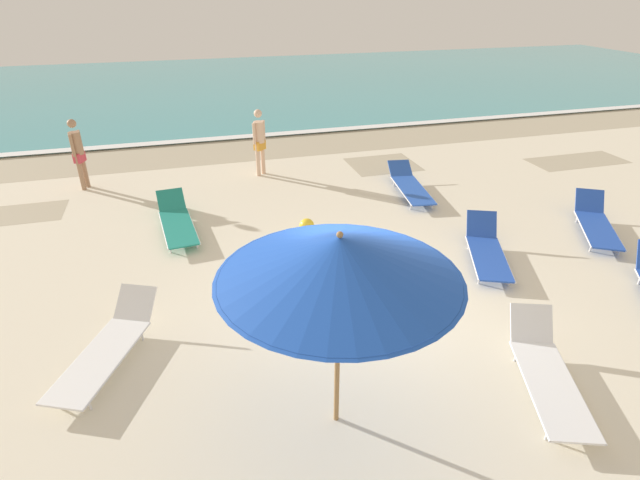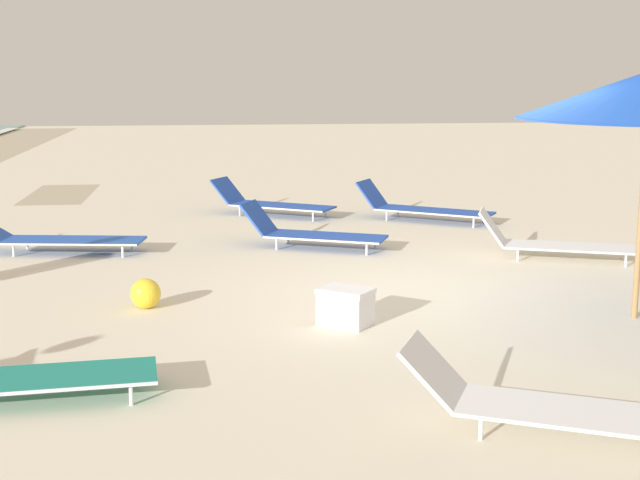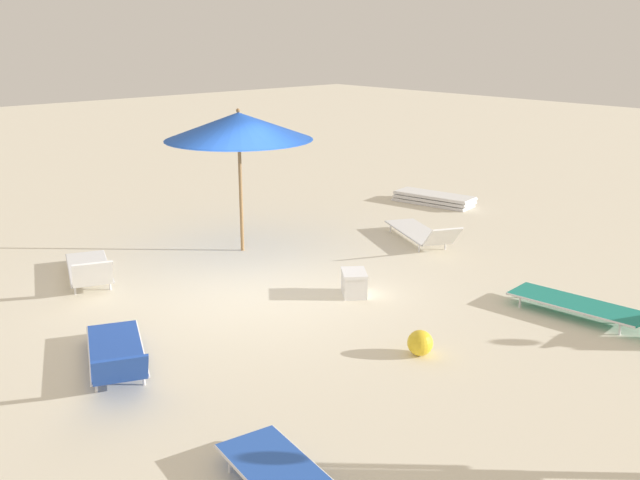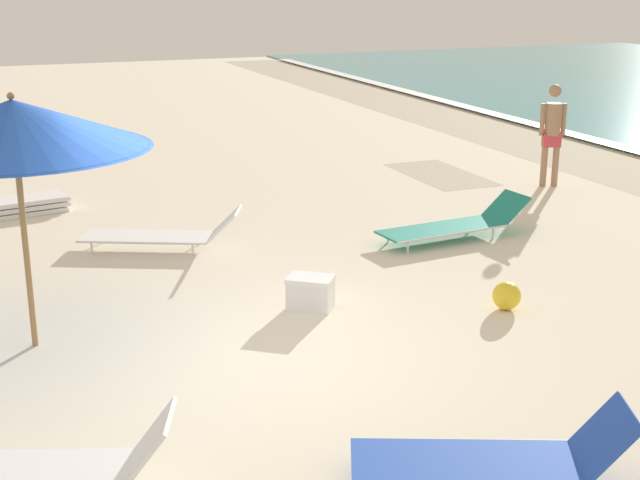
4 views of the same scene
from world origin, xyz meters
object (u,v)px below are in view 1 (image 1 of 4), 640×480
Objects in this scene: beach_umbrella at (339,259)px; sun_lounger_near_water_left at (596,223)px; sun_lounger_mid_beach_solo at (487,250)px; cooler_box at (288,280)px; beach_ball at (307,226)px; beachgoer_wading_adult at (259,139)px; sun_lounger_beside_umbrella at (410,185)px; sun_lounger_near_water_right at (547,372)px; sun_lounger_mid_beach_pair_b at (108,346)px; beachgoer_shoreline_child at (78,150)px; sun_lounger_under_umbrella at (177,221)px.

sun_lounger_near_water_left is at bearing 26.02° from beach_umbrella.
sun_lounger_mid_beach_solo is 3.80m from cooler_box.
beachgoer_wading_adult is at bearing 94.52° from beach_ball.
beach_umbrella is 7.76m from sun_lounger_beside_umbrella.
sun_lounger_near_water_left is at bearing 62.11° from sun_lounger_near_water_right.
beach_umbrella is 8.83m from beachgoer_wading_adult.
beachgoer_wading_adult is at bearing 89.28° from sun_lounger_mid_beach_pair_b.
beach_ball is at bearing 71.37° from beachgoer_shoreline_child.
sun_lounger_mid_beach_pair_b is at bearing -154.51° from beachgoer_wading_adult.
beachgoer_shoreline_child reaches higher than cooler_box.
sun_lounger_under_umbrella is 1.30× the size of beachgoer_shoreline_child.
beach_umbrella is at bearing -132.54° from beachgoer_wading_adult.
beachgoer_shoreline_child is at bearing 165.03° from sun_lounger_mid_beach_solo.
sun_lounger_mid_beach_solo is at bearing 73.29° from beachgoer_shoreline_child.
sun_lounger_near_water_right is at bearing -91.32° from sun_lounger_beside_umbrella.
sun_lounger_mid_beach_solo reaches higher than cooler_box.
beach_umbrella is at bearing 35.80° from cooler_box.
beachgoer_wading_adult is (0.63, 8.72, -1.23)m from beach_umbrella.
sun_lounger_mid_beach_pair_b is 6.90× the size of beach_ball.
sun_lounger_beside_umbrella is 1.14× the size of sun_lounger_near_water_right.
sun_lounger_mid_beach_solo reaches higher than beach_ball.
beach_umbrella reaches higher than sun_lounger_near_water_left.
sun_lounger_under_umbrella is 1.05× the size of sun_lounger_mid_beach_pair_b.
beachgoer_shoreline_child reaches higher than sun_lounger_under_umbrella.
sun_lounger_near_water_right is (2.79, -0.21, -2.00)m from beach_umbrella.
beach_ball is (-1.86, 5.16, -0.06)m from sun_lounger_near_water_right.
beachgoer_wading_adult is (-2.16, 8.93, 0.78)m from sun_lounger_near_water_right.
cooler_box is (3.92, -6.01, -0.81)m from beachgoer_shoreline_child.
sun_lounger_beside_umbrella is at bearing 100.56° from sun_lounger_near_water_right.
sun_lounger_mid_beach_solo is (3.89, 2.89, -2.00)m from beach_umbrella.
beach_umbrella is 6.37m from sun_lounger_under_umbrella.
cooler_box is at bearing -112.89° from beach_ball.
sun_lounger_near_water_left is 8.21m from beachgoer_wading_adult.
sun_lounger_near_water_left is 5.27m from sun_lounger_near_water_right.
sun_lounger_under_umbrella is 2.74m from beach_ball.
beach_umbrella is 5.24m from sun_lounger_mid_beach_solo.
beachgoer_wading_adult and beachgoer_shoreline_child have the same top height.
beach_ball is at bearing -123.89° from beachgoer_wading_adult.
beachgoer_shoreline_child is at bearing 139.96° from beach_ball.
sun_lounger_under_umbrella is at bearing -165.55° from sun_lounger_beside_umbrella.
sun_lounger_mid_beach_solo is at bearing -99.24° from beachgoer_wading_adult.
cooler_box is at bearing 54.56° from beachgoer_shoreline_child.
beach_umbrella is at bearing -113.11° from sun_lounger_beside_umbrella.
sun_lounger_near_water_left is 1.00× the size of sun_lounger_near_water_right.
beachgoer_wading_adult is 3.88m from beach_ball.
sun_lounger_under_umbrella is 3.80m from beachgoer_wading_adult.
sun_lounger_near_water_left reaches higher than sun_lounger_beside_umbrella.
cooler_box is (2.79, 1.04, -0.03)m from sun_lounger_mid_beach_pair_b.
beachgoer_shoreline_child reaches higher than sun_lounger_beside_umbrella.
sun_lounger_under_umbrella is at bearing -166.67° from beachgoer_wading_adult.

